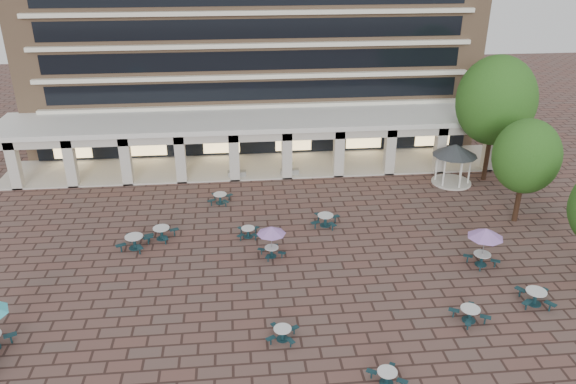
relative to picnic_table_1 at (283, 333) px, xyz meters
name	(u,v)px	position (x,y,z in m)	size (l,w,h in m)	color
ground	(272,258)	(0.06, 7.60, -0.40)	(120.00, 120.00, 0.00)	brown
retail_arcade	(259,134)	(0.06, 22.40, 2.60)	(42.00, 6.60, 4.40)	white
picnic_table_1	(283,333)	(0.00, 0.00, 0.00)	(1.75, 1.75, 0.67)	#122F37
picnic_table_2	(387,376)	(4.32, -3.40, 0.00)	(1.74, 1.74, 0.67)	#122F37
picnic_table_3	(535,296)	(13.76, 1.56, 0.09)	(2.08, 2.08, 0.82)	#122F37
picnic_table_5	(134,241)	(-8.51, 9.69, 0.11)	(2.26, 2.26, 0.85)	#122F37
picnic_table_6	(271,231)	(0.03, 7.83, 1.36)	(1.79, 1.79, 2.07)	#122F37
picnic_table_7	(470,313)	(9.69, 0.52, 0.05)	(2.01, 2.01, 0.75)	#122F37
picnic_table_8	(162,232)	(-6.94, 10.75, 0.08)	(2.21, 2.21, 0.81)	#122F37
picnic_table_9	(248,231)	(-1.32, 10.43, 0.00)	(1.55, 1.55, 0.66)	#122F37
picnic_table_11	(486,234)	(12.51, 5.62, 1.68)	(2.12, 2.12, 2.45)	#122F37
picnic_table_12	(220,198)	(-3.20, 15.72, 0.04)	(1.90, 1.90, 0.74)	#122F37
picnic_table_13	(325,219)	(3.97, 11.48, 0.08)	(2.16, 2.16, 0.81)	#122F37
gazebo	(455,154)	(15.13, 17.58, 2.05)	(3.49, 3.49, 3.24)	beige
tree_east_a	(526,156)	(17.18, 10.91, 4.37)	(4.39, 4.39, 7.31)	#3A2317
tree_east_c	(496,101)	(18.00, 18.01, 6.15)	(6.01, 6.01, 10.01)	#3A2317
planter_left	(237,172)	(-1.90, 20.50, 0.02)	(1.50, 0.67, 1.14)	#9A9994
planter_right	(290,169)	(2.44, 20.50, 0.10)	(1.50, 0.62, 1.25)	#9A9994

